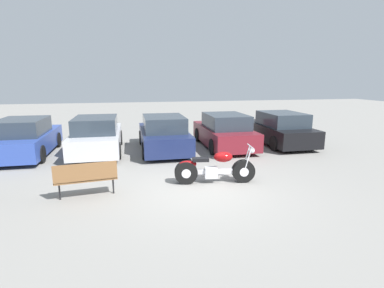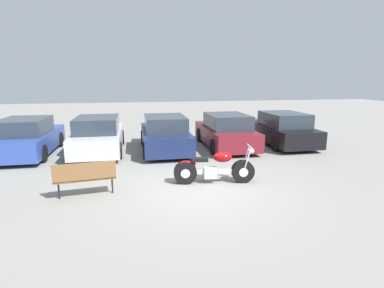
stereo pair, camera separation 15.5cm
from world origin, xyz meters
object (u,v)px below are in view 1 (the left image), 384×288
Objects in this scene: motorcycle at (214,168)px; parked_car_blue at (25,139)px; parked_car_navy at (164,135)px; park_bench at (86,176)px; parked_car_black at (279,129)px; parked_car_silver at (97,136)px; parked_car_maroon at (224,132)px.

motorcycle is 7.45m from parked_car_blue.
parked_car_blue is at bearing 177.22° from parked_car_navy.
parked_car_black is at bearing 31.96° from park_bench.
parked_car_blue is 5.14m from parked_car_navy.
park_bench is at bearing -59.84° from parked_car_blue.
parked_car_blue and parked_car_black have the same top height.
motorcycle is 0.55× the size of parked_car_blue.
parked_car_silver is at bearing 92.24° from park_bench.
parked_car_silver reaches higher than motorcycle.
parked_car_black is 8.86m from park_bench.
parked_car_black is 2.74× the size of park_bench.
motorcycle is 4.54m from parked_car_maroon.
parked_car_navy is at bearing 62.01° from park_bench.
parked_car_silver is 2.58m from parked_car_navy.
parked_car_blue is at bearing 120.16° from park_bench.
parked_car_black is (4.22, 4.30, 0.24)m from motorcycle.
parked_car_silver and parked_car_maroon have the same top height.
parked_car_maroon is (5.13, -0.09, 0.00)m from parked_car_silver.
park_bench is at bearing -117.99° from parked_car_navy.
parked_car_black is at bearing 45.55° from motorcycle.
parked_car_silver and parked_car_navy have the same top height.
parked_car_maroon is 6.77m from park_bench.
park_bench is (-7.52, -4.69, -0.11)m from parked_car_black.
parked_car_navy is 2.74× the size of park_bench.
motorcycle is 1.51× the size of park_bench.
parked_car_blue is (-6.05, 4.34, 0.24)m from motorcycle.
motorcycle is at bearing -51.03° from parked_car_silver.
parked_car_black is at bearing -0.25° from parked_car_blue.
parked_car_maroon reaches higher than motorcycle.
parked_car_silver is at bearing 178.96° from parked_car_maroon.
parked_car_blue is 7.70m from parked_car_maroon.
parked_car_navy reaches higher than motorcycle.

